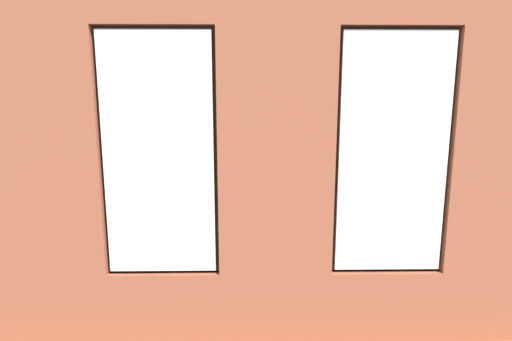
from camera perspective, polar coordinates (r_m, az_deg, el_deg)
ground_plane at (r=6.04m, az=1.11°, el=-9.64°), size 6.29×5.95×0.10m
brick_wall_with_windows at (r=3.14m, az=2.87°, el=0.73°), size 5.69×0.30×3.01m
white_wall_right at (r=6.08m, az=-26.20°, el=4.50°), size 0.10×4.95×3.01m
couch_by_window at (r=4.11m, az=-5.21°, el=-13.86°), size 1.82×0.87×0.80m
couch_left at (r=6.13m, az=21.83°, el=-6.37°), size 1.01×1.84×0.80m
coffee_table at (r=5.79m, az=-2.87°, el=-6.13°), size 1.57×0.76×0.42m
cup_ceramic at (r=5.89m, az=1.38°, el=-4.81°), size 0.09×0.09×0.10m
candle_jar at (r=5.76m, az=-2.88°, el=-5.11°), size 0.08×0.08×0.11m
table_plant_small at (r=5.67m, az=-7.69°, el=-4.89°), size 0.13×0.13×0.20m
remote_silver at (r=5.66m, az=-1.71°, el=-5.87°), size 0.16×0.15×0.02m
remote_gray at (r=5.87m, az=-4.76°, el=-5.30°), size 0.17×0.14×0.02m
media_console at (r=6.51m, az=-21.58°, el=-5.78°), size 1.07×0.42×0.58m
tv_flatscreen at (r=6.37m, az=-21.97°, el=0.16°), size 1.10×0.20×0.78m
papasan_chair at (r=7.33m, az=-2.73°, el=-2.12°), size 1.07×1.07×0.68m
potted_plant_foreground_right at (r=7.98m, az=-15.34°, el=-0.00°), size 0.67×0.67×1.04m
potted_plant_corner_near_left at (r=8.11m, az=17.07°, el=2.50°), size 1.13×1.05×1.44m
potted_plant_between_couches at (r=4.18m, az=13.98°, el=-9.97°), size 1.13×1.10×1.30m
potted_plant_mid_room_small at (r=6.72m, az=8.33°, el=-4.83°), size 0.27×0.27×0.42m
potted_plant_near_tv at (r=5.35m, az=-19.94°, el=-5.68°), size 0.58×0.58×0.91m
potted_plant_corner_far_left at (r=4.57m, az=32.51°, el=-6.63°), size 0.79×0.84×1.34m
potted_plant_by_left_couch at (r=7.21m, az=14.83°, el=-3.35°), size 0.39×0.39×0.53m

